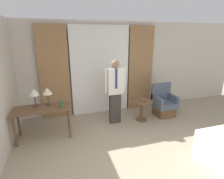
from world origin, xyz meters
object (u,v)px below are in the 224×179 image
Objects in this scene: table_lamp_left at (34,93)px; bottle_near_edge at (61,104)px; desk at (42,112)px; side_table at (142,107)px; armchair at (164,104)px; person at (115,90)px; table_lamp_right at (47,92)px; book at (142,101)px.

table_lamp_left is 2.52× the size of bottle_near_edge.
desk is 2.16× the size of side_table.
armchair reaches higher than bottle_near_edge.
desk is 0.73× the size of person.
desk is 7.46× the size of bottle_near_edge.
table_lamp_right is 0.73× the size of side_table.
bottle_near_edge is 0.18× the size of armchair.
table_lamp_left is 1.00× the size of table_lamp_right.
person is (1.94, 0.06, -0.12)m from table_lamp_left.
armchair is (2.91, 0.33, -0.46)m from bottle_near_edge.
armchair is at bearing 1.54° from table_lamp_right.
table_lamp_left is 1.94m from person.
book is (2.69, -0.06, -0.46)m from table_lamp_left.
table_lamp_right is at bearing 178.61° from book.
table_lamp_left is at bearing 179.02° from side_table.
person is (1.38, 0.31, 0.14)m from bottle_near_edge.
armchair is at bearing 1.41° from table_lamp_left.
armchair is at bearing 9.56° from side_table.
desk is 0.46m from bottle_near_edge.
person is 2.96× the size of side_table.
bottle_near_edge is 2.14m from book.
table_lamp_right is at bearing -177.78° from person.
table_lamp_left is 0.66m from bottle_near_edge.
person is at bearing 2.22° from table_lamp_right.
bottle_near_edge is 1.42m from person.
desk is at bearing -177.64° from side_table.
table_lamp_left reaches higher than bottle_near_edge.
person is (1.80, 0.22, 0.31)m from desk.
table_lamp_right is 1.66m from person.
person reaches higher than book.
table_lamp_right is 2.49m from side_table.
table_lamp_right is 2.45m from book.
table_lamp_right reaches higher than side_table.
armchair is (3.47, 0.09, -0.71)m from table_lamp_left.
table_lamp_left is 2.72m from book.
side_table is 2.28× the size of book.
desk is at bearing -175.94° from armchair.
table_lamp_left is 0.45× the size of armchair.
desk is 0.47m from table_lamp_right.
armchair is at bearing 10.45° from book.
side_table is (2.13, 0.20, -0.41)m from bottle_near_edge.
table_lamp_right is at bearing 139.05° from bottle_near_edge.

